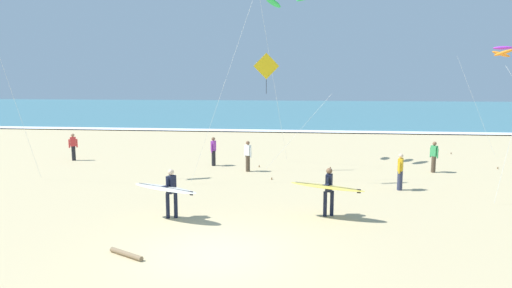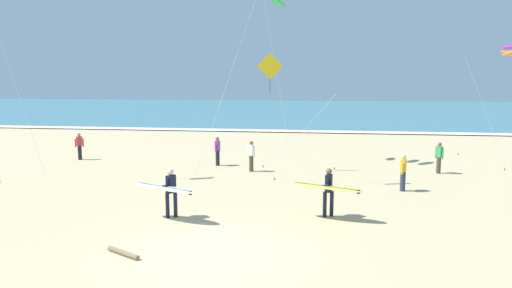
# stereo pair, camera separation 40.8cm
# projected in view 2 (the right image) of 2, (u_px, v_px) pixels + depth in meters

# --- Properties ---
(ground_plane) EXTENTS (160.00, 160.00, 0.00)m
(ground_plane) POSITION_uv_depth(u_px,v_px,m) (210.00, 253.00, 12.55)
(ground_plane) COLOR tan
(ocean_water) EXTENTS (160.00, 60.00, 0.08)m
(ocean_water) POSITION_uv_depth(u_px,v_px,m) (302.00, 110.00, 70.59)
(ocean_water) COLOR teal
(ocean_water) RESTS_ON ground
(shoreline_foam) EXTENTS (160.00, 1.79, 0.01)m
(shoreline_foam) POSITION_uv_depth(u_px,v_px,m) (288.00, 131.00, 41.47)
(shoreline_foam) COLOR white
(shoreline_foam) RESTS_ON ocean_water
(surfer_lead) EXTENTS (2.46, 1.24, 1.71)m
(surfer_lead) POSITION_uv_depth(u_px,v_px,m) (168.00, 189.00, 15.49)
(surfer_lead) COLOR black
(surfer_lead) RESTS_ON ground
(surfer_trailing) EXTENTS (2.56, 1.13, 1.71)m
(surfer_trailing) POSITION_uv_depth(u_px,v_px,m) (328.00, 188.00, 15.58)
(surfer_trailing) COLOR black
(surfer_trailing) RESTS_ON ground
(kite_diamond_golden_mid) EXTENTS (4.03, 1.01, 6.04)m
(kite_diamond_golden_mid) POSITION_uv_depth(u_px,v_px,m) (272.00, 69.00, 23.18)
(kite_diamond_golden_mid) COLOR yellow
(kite_diamond_golden_mid) RESTS_ON ground
(kite_arc_violet_low) EXTENTS (3.23, 2.43, 6.67)m
(kite_arc_violet_low) POSITION_uv_depth(u_px,v_px,m) (511.00, 51.00, 26.93)
(kite_arc_violet_low) COLOR orange
(kite_arc_violet_low) RESTS_ON ground
(bystander_red_top) EXTENTS (0.44, 0.32, 1.59)m
(bystander_red_top) POSITION_uv_depth(u_px,v_px,m) (79.00, 146.00, 27.04)
(bystander_red_top) COLOR black
(bystander_red_top) RESTS_ON ground
(bystander_green_top) EXTENTS (0.33, 0.42, 1.59)m
(bystander_green_top) POSITION_uv_depth(u_px,v_px,m) (439.00, 157.00, 23.10)
(bystander_green_top) COLOR #4C3D2D
(bystander_green_top) RESTS_ON ground
(bystander_white_top) EXTENTS (0.42, 0.34, 1.59)m
(bystander_white_top) POSITION_uv_depth(u_px,v_px,m) (251.00, 156.00, 23.57)
(bystander_white_top) COLOR #4C3D2D
(bystander_white_top) RESTS_ON ground
(bystander_purple_top) EXTENTS (0.25, 0.49, 1.59)m
(bystander_purple_top) POSITION_uv_depth(u_px,v_px,m) (218.00, 151.00, 25.19)
(bystander_purple_top) COLOR black
(bystander_purple_top) RESTS_ON ground
(bystander_yellow_top) EXTENTS (0.28, 0.47, 1.59)m
(bystander_yellow_top) POSITION_uv_depth(u_px,v_px,m) (403.00, 172.00, 19.43)
(bystander_yellow_top) COLOR #2D334C
(bystander_yellow_top) RESTS_ON ground
(driftwood_log) EXTENTS (1.13, 0.70, 0.14)m
(driftwood_log) POSITION_uv_depth(u_px,v_px,m) (123.00, 253.00, 12.39)
(driftwood_log) COLOR #846B4C
(driftwood_log) RESTS_ON ground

